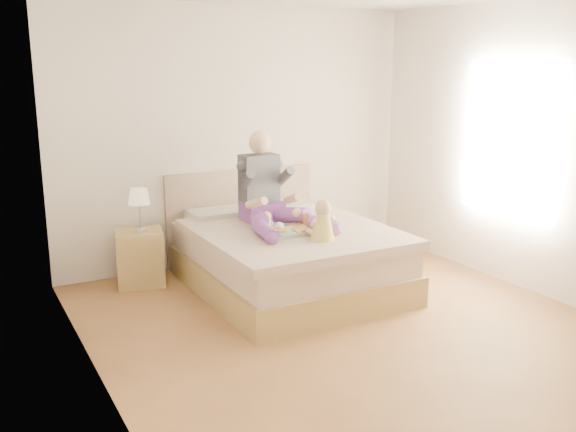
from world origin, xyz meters
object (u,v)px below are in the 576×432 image
baby (322,223)px  nightstand (140,258)px  bed (284,254)px  adult (268,196)px  tray (289,229)px

baby → nightstand: bearing=134.2°
bed → baby: 0.76m
adult → tray: (0.00, -0.42, -0.23)m
adult → baby: size_ratio=3.01×
bed → nightstand: (-1.22, 0.69, -0.05)m
adult → tray: bearing=-89.5°
baby → adult: bearing=100.9°
tray → nightstand: bearing=137.0°
tray → baby: size_ratio=1.50×
bed → nightstand: size_ratio=4.03×
adult → baby: (0.14, -0.77, -0.12)m
bed → adult: size_ratio=2.05×
nightstand → adult: bearing=-14.1°
bed → adult: 0.58m
bed → tray: 0.44m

